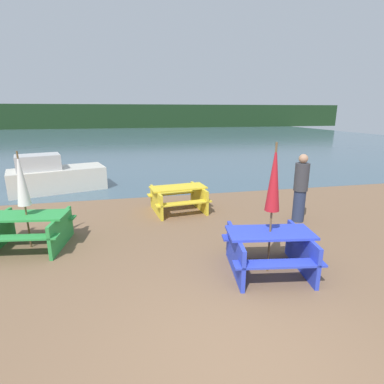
# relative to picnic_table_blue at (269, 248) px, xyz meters

# --- Properties ---
(ground_plane) EXTENTS (60.00, 60.00, 0.00)m
(ground_plane) POSITION_rel_picnic_table_blue_xyz_m (-1.22, -1.82, -0.46)
(ground_plane) COLOR brown
(water) EXTENTS (60.00, 50.00, 0.00)m
(water) POSITION_rel_picnic_table_blue_xyz_m (-1.22, 30.44, -0.47)
(water) COLOR #425B6B
(water) RESTS_ON ground_plane
(far_treeline) EXTENTS (80.00, 1.60, 4.00)m
(far_treeline) POSITION_rel_picnic_table_blue_xyz_m (-1.22, 50.44, 1.54)
(far_treeline) COLOR #193319
(far_treeline) RESTS_ON water
(picnic_table_blue) EXTENTS (1.71, 1.59, 0.79)m
(picnic_table_blue) POSITION_rel_picnic_table_blue_xyz_m (0.00, 0.00, 0.00)
(picnic_table_blue) COLOR blue
(picnic_table_blue) RESTS_ON ground_plane
(picnic_table_green) EXTENTS (1.80, 1.59, 0.75)m
(picnic_table_green) POSITION_rel_picnic_table_blue_xyz_m (-4.61, 2.02, -0.01)
(picnic_table_green) COLOR green
(picnic_table_green) RESTS_ON ground_plane
(picnic_table_yellow) EXTENTS (1.75, 1.56, 0.75)m
(picnic_table_yellow) POSITION_rel_picnic_table_blue_xyz_m (-1.04, 3.76, -0.02)
(picnic_table_yellow) COLOR yellow
(picnic_table_yellow) RESTS_ON ground_plane
(umbrella_white) EXTENTS (0.27, 0.27, 2.10)m
(umbrella_white) POSITION_rel_picnic_table_blue_xyz_m (-4.61, 2.02, 1.05)
(umbrella_white) COLOR brown
(umbrella_white) RESTS_ON ground_plane
(umbrella_crimson) EXTENTS (0.26, 0.26, 2.38)m
(umbrella_crimson) POSITION_rel_picnic_table_blue_xyz_m (-0.00, -0.00, 1.30)
(umbrella_crimson) COLOR brown
(umbrella_crimson) RESTS_ON ground_plane
(boat) EXTENTS (3.56, 2.33, 1.38)m
(boat) POSITION_rel_picnic_table_blue_xyz_m (-5.12, 7.08, 0.07)
(boat) COLOR beige
(boat) RESTS_ON water
(person) EXTENTS (0.36, 0.36, 1.82)m
(person) POSITION_rel_picnic_table_blue_xyz_m (1.97, 2.26, 0.45)
(person) COLOR #283351
(person) RESTS_ON ground_plane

